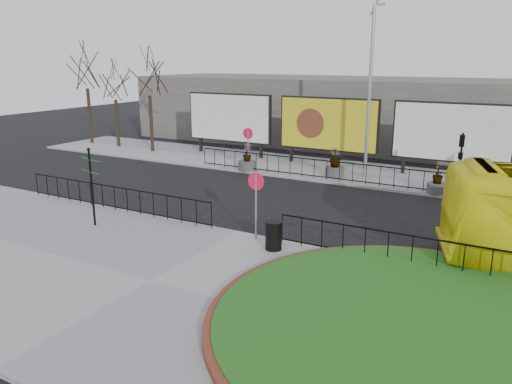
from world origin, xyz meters
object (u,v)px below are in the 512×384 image
Objects in this scene: litter_bin at (274,235)px; fingerpost_sign at (91,179)px; billboard_mid at (328,125)px; lamp_post at (370,90)px; planter_a at (247,162)px; planter_b at (335,166)px; planter_c at (437,183)px.

fingerpost_sign is at bearing -171.21° from litter_bin.
billboard_mid is 4.23m from lamp_post.
lamp_post is 12.74m from litter_bin.
litter_bin is 12.61m from planter_a.
planter_b reaches higher than litter_bin.
fingerpost_sign is 7.51m from litter_bin.
planter_b reaches higher than planter_a.
planter_c is (7.07, -3.57, -1.98)m from billboard_mid.
planter_a is at bearing 124.28° from litter_bin.
planter_c is (5.56, -0.89, -0.09)m from planter_b.
lamp_post is at bearing 158.50° from planter_c.
litter_bin is 11.49m from planter_b.
planter_a is at bearing -170.02° from planter_b.
fingerpost_sign reaches higher than litter_bin.
lamp_post reaches higher than litter_bin.
lamp_post is at bearing 13.67° from planter_a.
lamp_post reaches higher than fingerpost_sign.
billboard_mid is 6.16× the size of litter_bin.
billboard_mid is at bearing 146.75° from lamp_post.
planter_b is at bearing 170.87° from planter_c.
fingerpost_sign is at bearing -104.01° from billboard_mid.
litter_bin is 11.00m from planter_c.
planter_a is at bearing -166.33° from lamp_post.
planter_c is (4.06, -1.60, -4.20)m from lamp_post.
planter_a is 5.16m from planter_b.
lamp_post is 6.55× the size of planter_c.
litter_bin is 0.72× the size of planter_a.
planter_a is (-6.58, -1.60, -4.25)m from lamp_post.
lamp_post reaches higher than planter_a.
billboard_mid is 0.67× the size of lamp_post.
planter_c is (10.84, 11.55, -1.35)m from fingerpost_sign.
planter_c reaches higher than litter_bin.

